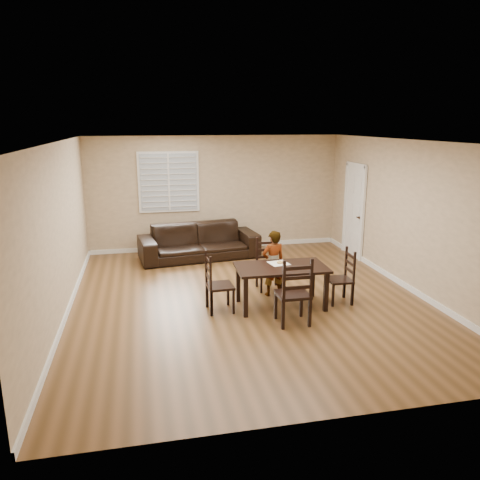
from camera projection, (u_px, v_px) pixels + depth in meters
name	position (u px, v px, depth m)	size (l,w,h in m)	color
ground	(248.00, 299.00, 8.16)	(7.00, 7.00, 0.00)	brown
room	(248.00, 195.00, 7.90)	(6.04, 7.04, 2.72)	#CAAF89
dining_table	(281.00, 272.00, 7.70)	(1.51, 0.88, 0.70)	black
chair_near	(267.00, 265.00, 8.65)	(0.43, 0.40, 0.95)	black
chair_far	(296.00, 296.00, 6.96)	(0.48, 0.45, 1.07)	black
chair_left	(213.00, 285.00, 7.53)	(0.43, 0.46, 0.98)	black
chair_right	(346.00, 278.00, 7.94)	(0.41, 0.44, 0.93)	black
child	(273.00, 263.00, 8.22)	(0.43, 0.28, 1.18)	gray
napkin	(279.00, 263.00, 7.84)	(0.31, 0.31, 0.00)	beige
donut	(280.00, 262.00, 7.84)	(0.11, 0.11, 0.04)	gold
sofa	(199.00, 241.00, 10.53)	(2.64, 1.03, 0.77)	black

